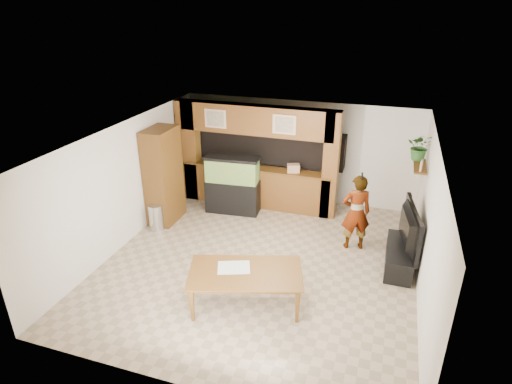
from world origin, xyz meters
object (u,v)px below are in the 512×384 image
(television, at_px, (404,228))
(person, at_px, (356,212))
(aquarium, at_px, (233,185))
(pantry_cabinet, at_px, (163,176))
(dining_table, at_px, (245,290))

(television, xyz_separation_m, person, (-0.94, 0.47, -0.05))
(television, bearing_deg, aquarium, 63.45)
(pantry_cabinet, bearing_deg, dining_table, -40.43)
(aquarium, xyz_separation_m, dining_table, (1.50, -3.33, -0.37))
(pantry_cabinet, xyz_separation_m, aquarium, (1.37, 0.89, -0.42))
(pantry_cabinet, xyz_separation_m, television, (5.35, -0.38, -0.25))
(aquarium, relative_size, television, 0.97)
(pantry_cabinet, bearing_deg, television, -4.03)
(aquarium, relative_size, dining_table, 0.76)
(pantry_cabinet, height_order, television, pantry_cabinet)
(person, relative_size, dining_table, 0.87)
(pantry_cabinet, xyz_separation_m, person, (4.41, 0.09, -0.30))
(television, xyz_separation_m, dining_table, (-2.48, -2.07, -0.55))
(aquarium, height_order, person, person)
(person, distance_m, dining_table, 3.01)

